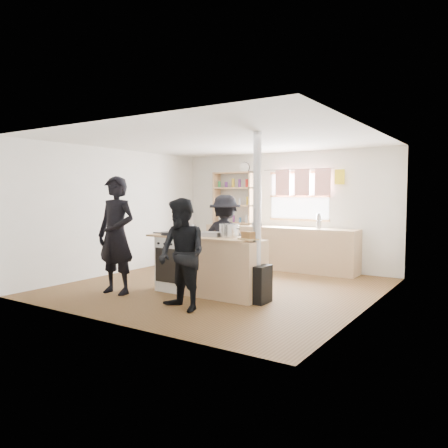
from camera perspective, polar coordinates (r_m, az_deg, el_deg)
The scene contains 14 objects.
ground at distance 7.60m, azimuth -0.40°, elevation -8.26°, with size 5.00×5.00×0.01m, color brown.
back_counter at distance 9.42m, azimuth 7.11°, elevation -3.09°, with size 3.40×0.55×0.90m, color tan.
shelving_unit at distance 10.04m, azimuth 1.30°, elevation 3.45°, with size 1.00×0.28×1.20m.
thermos at distance 9.01m, azimuth 12.29°, elevation 0.35°, with size 0.10×0.10×0.30m, color silver.
cooking_island at distance 6.98m, azimuth -1.92°, elevation -5.42°, with size 1.97×0.64×0.93m.
skillet_greens at distance 7.21m, azimuth -7.18°, elevation -1.21°, with size 0.30×0.30×0.05m.
roast_tray at distance 6.90m, azimuth -1.64°, elevation -1.31°, with size 0.35×0.30×0.07m.
stockpot_stove at distance 7.30m, azimuth -4.64°, elevation -0.70°, with size 0.23×0.23×0.19m.
stockpot_counter at distance 6.79m, azimuth 0.71°, elevation -0.85°, with size 0.31×0.31×0.23m.
bread_board at distance 6.43m, azimuth 3.20°, elevation -1.61°, with size 0.34×0.30×0.12m.
flue_heater at distance 6.46m, azimuth 4.31°, elevation -4.61°, with size 0.35×0.35×2.50m.
person_near_left at distance 7.19m, azimuth -13.90°, elevation -1.43°, with size 0.69×0.45×1.89m, color black.
person_near_right at distance 6.02m, azimuth -5.52°, elevation -3.98°, with size 0.75×0.59×1.55m, color black.
person_far at distance 7.88m, azimuth 0.13°, elevation -1.94°, with size 1.02×0.59×1.58m, color black.
Camera 1 is at (4.11, -6.18, 1.61)m, focal length 35.00 mm.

